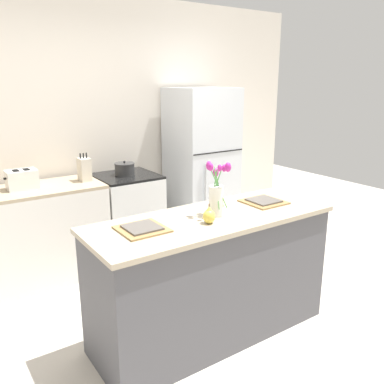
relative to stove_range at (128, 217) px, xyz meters
The scene contains 13 objects.
ground_plane 1.67m from the stove_range, 93.58° to the right, with size 10.00×10.00×0.00m, color beige.
back_wall 0.99m from the stove_range, 104.01° to the left, with size 5.20×0.08×2.70m.
kitchen_island 1.60m from the stove_range, 93.58° to the right, with size 1.80×0.66×0.93m.
back_counter 1.16m from the stove_range, behind, with size 1.68×0.60×0.91m.
stove_range is the anchor object (origin of this frame).
refrigerator 1.04m from the stove_range, ahead, with size 0.68×0.67×1.77m.
flower_vase 1.72m from the stove_range, 92.34° to the right, with size 0.14×0.16×0.39m.
pear_figurine 1.79m from the stove_range, 96.82° to the right, with size 0.08×0.08×0.14m.
plate_setting_left 1.75m from the stove_range, 112.00° to the right, with size 0.29×0.29×0.02m.
plate_setting_right 1.69m from the stove_range, 74.57° to the right, with size 0.29×0.29×0.02m.
toaster 1.14m from the stove_range, behind, with size 0.28×0.18×0.17m.
cooking_pot 0.52m from the stove_range, 155.49° to the left, with size 0.21×0.21×0.15m.
knife_block 0.71m from the stove_range, behind, with size 0.10×0.14×0.27m.
Camera 1 is at (-1.64, -2.15, 1.85)m, focal length 38.00 mm.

